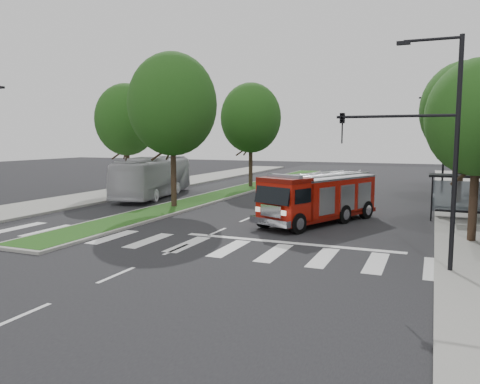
# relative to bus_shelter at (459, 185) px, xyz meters

# --- Properties ---
(ground) EXTENTS (140.00, 140.00, 0.00)m
(ground) POSITION_rel_bus_shelter_xyz_m (-11.20, -8.15, -2.04)
(ground) COLOR black
(ground) RESTS_ON ground
(sidewalk_right) EXTENTS (5.00, 80.00, 0.15)m
(sidewalk_right) POSITION_rel_bus_shelter_xyz_m (1.30, 1.85, -1.96)
(sidewalk_right) COLOR gray
(sidewalk_right) RESTS_ON ground
(sidewalk_left) EXTENTS (5.00, 80.00, 0.15)m
(sidewalk_left) POSITION_rel_bus_shelter_xyz_m (-25.70, 1.85, -1.96)
(sidewalk_left) COLOR gray
(sidewalk_left) RESTS_ON ground
(median) EXTENTS (3.00, 50.00, 0.15)m
(median) POSITION_rel_bus_shelter_xyz_m (-17.20, 9.85, -1.96)
(median) COLOR gray
(median) RESTS_ON ground
(bus_shelter) EXTENTS (3.20, 1.60, 2.61)m
(bus_shelter) POSITION_rel_bus_shelter_xyz_m (0.00, 0.00, 0.00)
(bus_shelter) COLOR black
(bus_shelter) RESTS_ON ground
(tree_right_near) EXTENTS (4.40, 4.40, 8.05)m
(tree_right_near) POSITION_rel_bus_shelter_xyz_m (0.30, -6.15, 3.47)
(tree_right_near) COLOR black
(tree_right_near) RESTS_ON ground
(tree_right_mid) EXTENTS (5.60, 5.60, 9.72)m
(tree_right_mid) POSITION_rel_bus_shelter_xyz_m (0.30, 5.85, 4.45)
(tree_right_mid) COLOR black
(tree_right_mid) RESTS_ON ground
(tree_right_far) EXTENTS (5.00, 5.00, 8.73)m
(tree_right_far) POSITION_rel_bus_shelter_xyz_m (0.30, 15.85, 3.80)
(tree_right_far) COLOR black
(tree_right_far) RESTS_ON ground
(tree_median_near) EXTENTS (5.80, 5.80, 10.16)m
(tree_median_near) POSITION_rel_bus_shelter_xyz_m (-17.20, -2.15, 4.77)
(tree_median_near) COLOR black
(tree_median_near) RESTS_ON ground
(tree_median_far) EXTENTS (5.60, 5.60, 9.72)m
(tree_median_far) POSITION_rel_bus_shelter_xyz_m (-17.20, 11.85, 4.45)
(tree_median_far) COLOR black
(tree_median_far) RESTS_ON ground
(tree_left_mid) EXTENTS (5.20, 5.20, 9.16)m
(tree_left_mid) POSITION_rel_bus_shelter_xyz_m (-25.20, 3.85, 4.12)
(tree_left_mid) COLOR black
(tree_left_mid) RESTS_ON ground
(streetlight_right_near) EXTENTS (4.08, 0.22, 8.00)m
(streetlight_right_near) POSITION_rel_bus_shelter_xyz_m (-1.59, -11.65, 2.63)
(streetlight_right_near) COLOR black
(streetlight_right_near) RESTS_ON ground
(streetlight_right_far) EXTENTS (2.11, 0.20, 8.00)m
(streetlight_right_far) POSITION_rel_bus_shelter_xyz_m (-0.85, 11.85, 2.44)
(streetlight_right_far) COLOR black
(streetlight_right_far) RESTS_ON ground
(fire_engine) EXTENTS (5.46, 8.45, 2.83)m
(fire_engine) POSITION_rel_bus_shelter_xyz_m (-7.12, -3.77, -0.68)
(fire_engine) COLOR #5D0B05
(fire_engine) RESTS_ON ground
(city_bus) EXTENTS (5.05, 11.62, 3.15)m
(city_bus) POSITION_rel_bus_shelter_xyz_m (-21.88, 2.69, -0.46)
(city_bus) COLOR #BBBBC0
(city_bus) RESTS_ON ground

